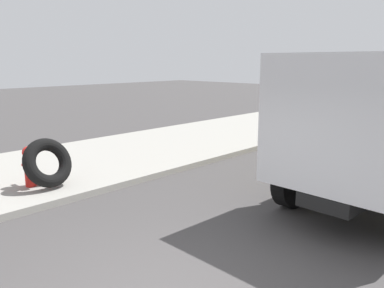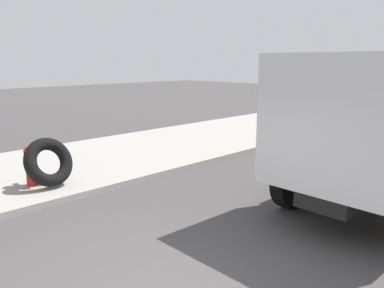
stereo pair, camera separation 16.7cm
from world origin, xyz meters
TOP-DOWN VIEW (x-y plane):
  - fire_hydrant at (0.76, 5.22)m, footprint 0.26×0.60m
  - loose_tire at (1.00, 4.84)m, footprint 1.15×0.78m

SIDE VIEW (x-z plane):
  - fire_hydrant at x=0.76m, z-range 0.18..1.08m
  - loose_tire at x=1.00m, z-range 0.15..1.27m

